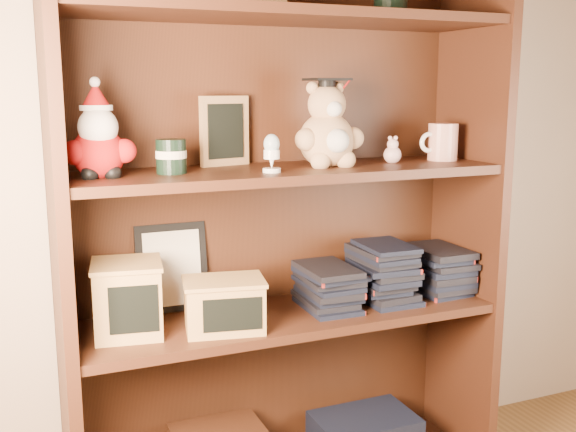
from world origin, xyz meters
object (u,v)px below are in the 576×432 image
grad_teddy_bear (328,132)px  treats_box (128,298)px  teacher_mug (442,142)px  bookcase (280,228)px

grad_teddy_bear → treats_box: 0.67m
teacher_mug → treats_box: size_ratio=0.62×
teacher_mug → grad_teddy_bear: bearing=-178.9°
grad_teddy_bear → treats_box: grad_teddy_bear is taller
bookcase → grad_teddy_bear: bearing=-26.8°
teacher_mug → treats_box: teacher_mug is taller
bookcase → treats_box: bearing=-173.2°
teacher_mug → treats_box: 0.99m
bookcase → treats_box: (-0.43, -0.05, -0.13)m
grad_teddy_bear → bookcase: bearing=153.2°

